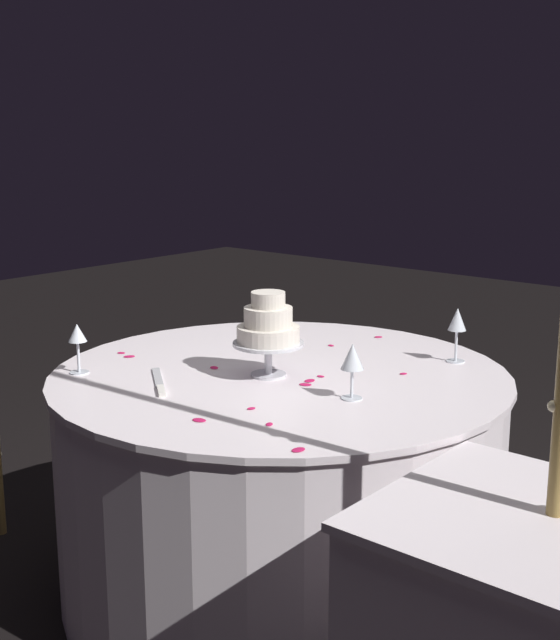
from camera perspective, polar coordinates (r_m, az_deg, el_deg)
The scene contains 21 objects.
ground_plane at distance 2.97m, azimuth 0.00°, elevation -17.48°, with size 12.00×12.00×0.00m, color black.
decorative_arch at distance 2.29m, azimuth -6.34°, elevation 11.45°, with size 2.17×0.06×2.20m.
main_table at distance 2.80m, azimuth 0.00°, elevation -10.86°, with size 1.44×1.44×0.75m.
tiered_cake at distance 2.59m, azimuth -0.74°, elevation -0.49°, with size 0.22×0.22×0.27m.
wine_glass_0 at distance 2.82m, azimuth 11.81°, elevation -0.13°, with size 0.06×0.06×0.18m.
wine_glass_1 at distance 2.71m, azimuth -13.45°, elevation -1.07°, with size 0.06×0.06×0.16m.
wine_glass_2 at distance 2.39m, azimuth 4.88°, elevation -2.60°, with size 0.07×0.07×0.16m.
cake_knife at distance 2.57m, azimuth -8.11°, elevation -4.22°, with size 0.25×0.20×0.01m.
rose_petal_0 at distance 2.68m, azimuth 8.29°, elevation -3.58°, with size 0.02×0.02×0.00m, color #C61951.
rose_petal_1 at distance 2.73m, azimuth -4.44°, elevation -3.20°, with size 0.04×0.02×0.00m, color #C61951.
rose_petal_2 at distance 2.54m, azimuth 1.71°, elevation -4.35°, with size 0.04×0.03×0.00m, color #C61951.
rose_petal_3 at distance 2.33m, azimuth -1.94°, elevation -5.95°, with size 0.02×0.02×0.00m, color #C61951.
rose_petal_4 at distance 3.14m, azimuth 6.62°, elevation -1.14°, with size 0.03×0.02×0.00m, color #C61951.
rose_petal_5 at distance 2.95m, azimuth -10.61°, elevation -2.18°, with size 0.03×0.02×0.00m, color #C61951.
rose_petal_6 at distance 2.58m, azimuth 2.00°, elevation -4.09°, with size 0.04×0.03×0.00m, color #C61951.
rose_petal_7 at distance 2.04m, azimuth 1.24°, elevation -8.70°, with size 0.04×0.03×0.00m, color #C61951.
rose_petal_8 at distance 2.63m, azimuth 2.74°, elevation -3.80°, with size 0.02×0.02×0.00m, color #C61951.
rose_petal_9 at distance 2.90m, azimuth -10.08°, elevation -2.42°, with size 0.04×0.03×0.00m, color #C61951.
rose_petal_10 at distance 3.00m, azimuth 3.44°, elevation -1.72°, with size 0.02×0.02×0.00m, color #C61951.
rose_petal_11 at distance 2.21m, azimuth -0.73°, elevation -7.01°, with size 0.03×0.02×0.00m, color #C61951.
rose_petal_12 at distance 2.25m, azimuth -5.45°, elevation -6.70°, with size 0.04×0.03×0.00m, color #C61951.
Camera 1 is at (-1.66, 1.96, 1.49)m, focal length 47.67 mm.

